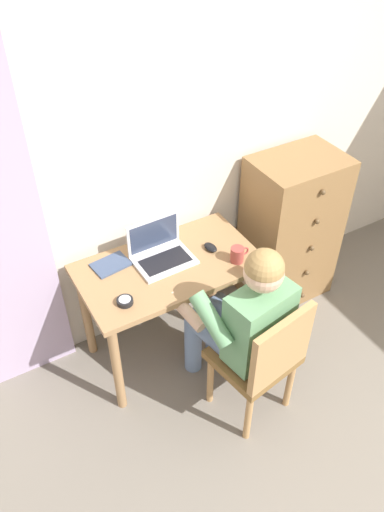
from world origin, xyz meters
The scene contains 10 objects.
wall_back centered at (0.00, 2.20, 1.25)m, with size 4.80×0.05×2.50m, color beige.
desk centered at (-0.37, 1.83, 0.62)m, with size 1.06×0.60×0.75m.
dresser centered at (0.64, 1.92, 0.56)m, with size 0.60×0.46×1.11m.
chair centered at (-0.15, 1.15, 0.50)m, with size 0.48×0.47×0.88m.
person_seated centered at (-0.18, 1.33, 0.68)m, with size 0.59×0.63×1.20m.
laptop centered at (-0.38, 1.90, 0.80)m, with size 0.35×0.26×0.24m.
computer_mouse centered at (-0.08, 1.83, 0.76)m, with size 0.06×0.10×0.03m, color black.
desk_clock centered at (-0.71, 1.67, 0.76)m, with size 0.09×0.09×0.03m.
notebook_pad centered at (-0.66, 1.99, 0.75)m, with size 0.21×0.15×0.01m, color #3D4C6B.
coffee_mug centered at (0.00, 1.66, 0.79)m, with size 0.12×0.08×0.09m.
Camera 1 is at (-1.35, -0.16, 2.71)m, focal length 35.58 mm.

